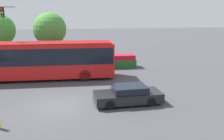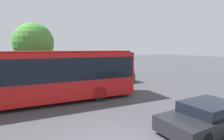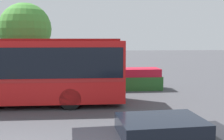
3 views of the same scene
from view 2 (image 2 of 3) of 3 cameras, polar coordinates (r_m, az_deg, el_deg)
city_bus at (r=11.59m, az=-22.93°, el=-1.21°), size 12.17×2.84×3.26m
sedan_foreground at (r=8.50m, az=28.70°, el=-13.31°), size 4.44×2.07×1.20m
flowering_hedge at (r=16.13m, az=-8.19°, el=-2.79°), size 9.58×1.53×1.35m
street_tree_centre at (r=17.80m, az=-24.34°, el=8.14°), size 3.62×3.62×5.76m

